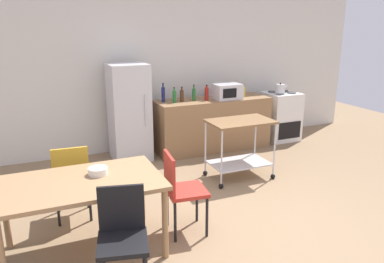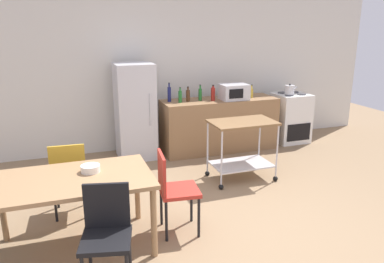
{
  "view_description": "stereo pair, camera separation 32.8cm",
  "coord_description": "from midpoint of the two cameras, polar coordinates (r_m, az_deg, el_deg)",
  "views": [
    {
      "loc": [
        -1.99,
        -3.16,
        2.17
      ],
      "look_at": [
        -0.1,
        1.2,
        0.8
      ],
      "focal_mm": 35.58,
      "sensor_mm": 36.0,
      "label": 1
    },
    {
      "loc": [
        -1.68,
        -3.28,
        2.17
      ],
      "look_at": [
        -0.1,
        1.2,
        0.8
      ],
      "focal_mm": 35.58,
      "sensor_mm": 36.0,
      "label": 2
    }
  ],
  "objects": [
    {
      "name": "microwave",
      "position": [
        6.54,
        7.75,
        5.89
      ],
      "size": [
        0.46,
        0.35,
        0.26
      ],
      "color": "silver",
      "rests_on": "kitchen_counter"
    },
    {
      "name": "dining_table",
      "position": [
        3.78,
        -15.11,
        -7.88
      ],
      "size": [
        1.5,
        0.9,
        0.75
      ],
      "color": "#A37A51",
      "rests_on": "ground_plane"
    },
    {
      "name": "chair_red",
      "position": [
        3.99,
        -0.48,
        -8.34
      ],
      "size": [
        0.44,
        0.44,
        0.89
      ],
      "rotation": [
        0.0,
        0.0,
        1.46
      ],
      "color": "#B72D23",
      "rests_on": "ground_plane"
    },
    {
      "name": "fruit_bowl",
      "position": [
        3.84,
        -12.63,
        -5.47
      ],
      "size": [
        0.19,
        0.19,
        0.07
      ],
      "primitive_type": "cylinder",
      "color": "white",
      "rests_on": "dining_table"
    },
    {
      "name": "bottle_vinegar",
      "position": [
        6.23,
        -0.28,
        5.3
      ],
      "size": [
        0.06,
        0.06,
        0.25
      ],
      "color": "#1E6628",
      "rests_on": "kitchen_counter"
    },
    {
      "name": "bottle_soda",
      "position": [
        6.33,
        0.88,
        5.44
      ],
      "size": [
        0.06,
        0.06,
        0.25
      ],
      "color": "#4C2D19",
      "rests_on": "kitchen_counter"
    },
    {
      "name": "bottle_hot_sauce",
      "position": [
        6.4,
        4.64,
        5.63
      ],
      "size": [
        0.07,
        0.07,
        0.26
      ],
      "color": "maroon",
      "rests_on": "kitchen_counter"
    },
    {
      "name": "ground_plane",
      "position": [
        4.29,
        9.1,
        -14.49
      ],
      "size": [
        12.0,
        12.0,
        0.0
      ],
      "primitive_type": "plane",
      "color": "#8C7051"
    },
    {
      "name": "bottle_wine",
      "position": [
        6.3,
        -1.94,
        5.65
      ],
      "size": [
        0.06,
        0.06,
        0.31
      ],
      "color": "navy",
      "rests_on": "kitchen_counter"
    },
    {
      "name": "kitchen_counter",
      "position": [
        6.66,
        5.51,
        1.03
      ],
      "size": [
        2.0,
        0.64,
        0.9
      ],
      "primitive_type": "cube",
      "color": "olive",
      "rests_on": "ground_plane"
    },
    {
      "name": "stove_oven",
      "position": [
        7.38,
        15.72,
        2.02
      ],
      "size": [
        0.6,
        0.61,
        0.92
      ],
      "color": "white",
      "rests_on": "ground_plane"
    },
    {
      "name": "chair_mustard",
      "position": [
        4.5,
        -15.97,
        -6.11
      ],
      "size": [
        0.43,
        0.43,
        0.89
      ],
      "rotation": [
        0.0,
        0.0,
        3.08
      ],
      "color": "gold",
      "rests_on": "ground_plane"
    },
    {
      "name": "kettle",
      "position": [
        7.13,
        15.72,
        6.04
      ],
      "size": [
        0.24,
        0.17,
        0.19
      ],
      "color": "silver",
      "rests_on": "stove_oven"
    },
    {
      "name": "back_wall",
      "position": [
        6.71,
        -3.55,
        9.9
      ],
      "size": [
        8.4,
        0.12,
        2.9
      ],
      "primitive_type": "cube",
      "color": "silver",
      "rests_on": "ground_plane"
    },
    {
      "name": "bottle_sparkling_water",
      "position": [
        6.4,
        2.71,
        5.6
      ],
      "size": [
        0.06,
        0.06,
        0.27
      ],
      "color": "#1E6628",
      "rests_on": "kitchen_counter"
    },
    {
      "name": "bottle_soy_sauce",
      "position": [
        6.76,
        10.28,
        5.75
      ],
      "size": [
        0.06,
        0.06,
        0.23
      ],
      "color": "gold",
      "rests_on": "kitchen_counter"
    },
    {
      "name": "kitchen_cart",
      "position": [
        5.4,
        9.25,
        -1.35
      ],
      "size": [
        0.91,
        0.57,
        0.85
      ],
      "color": "brown",
      "rests_on": "ground_plane"
    },
    {
      "name": "refrigerator",
      "position": [
        6.21,
        -7.04,
        2.99
      ],
      "size": [
        0.6,
        0.63,
        1.55
      ],
      "color": "silver",
      "rests_on": "ground_plane"
    },
    {
      "name": "chair_black",
      "position": [
        3.27,
        -9.81,
        -14.5
      ],
      "size": [
        0.48,
        0.48,
        0.89
      ],
      "rotation": [
        0.0,
        0.0,
        -0.23
      ],
      "color": "black",
      "rests_on": "ground_plane"
    }
  ]
}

